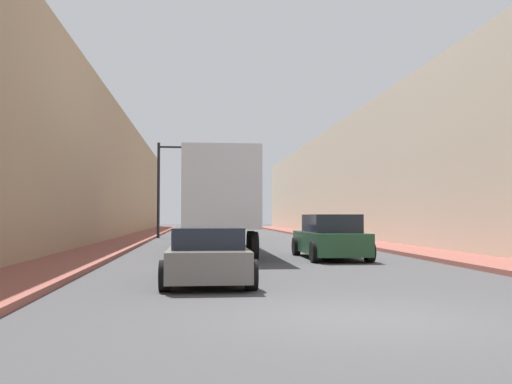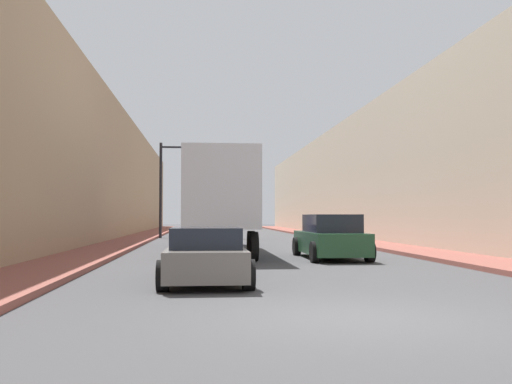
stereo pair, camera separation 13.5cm
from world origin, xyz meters
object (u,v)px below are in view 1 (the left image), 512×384
(sedan_car, at_px, (207,255))
(suv_car, at_px, (330,238))
(semi_truck, at_px, (216,200))
(traffic_signal_gantry, at_px, (180,172))

(sedan_car, relative_size, suv_car, 0.91)
(semi_truck, xyz_separation_m, sedan_car, (-0.53, -11.38, -1.60))
(sedan_car, relative_size, traffic_signal_gantry, 0.66)
(sedan_car, distance_m, traffic_signal_gantry, 27.42)
(semi_truck, height_order, sedan_car, semi_truck)
(semi_truck, bearing_deg, sedan_car, -92.69)
(suv_car, distance_m, traffic_signal_gantry, 21.40)
(suv_car, relative_size, traffic_signal_gantry, 0.73)
(sedan_car, xyz_separation_m, traffic_signal_gantry, (-1.54, 27.08, 4.01))
(sedan_car, distance_m, suv_car, 8.28)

